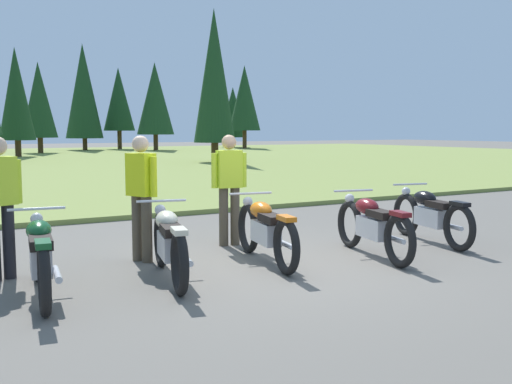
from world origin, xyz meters
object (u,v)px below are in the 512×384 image
(rider_in_hivis_vest, at_px, (229,183))
(motorcycle_cream, at_px, (169,242))
(motorcycle_british_green, at_px, (41,256))
(rider_checking_bike, at_px, (141,191))
(motorcycle_black, at_px, (431,215))
(motorcycle_maroon, at_px, (373,225))
(motorcycle_orange, at_px, (266,230))

(rider_in_hivis_vest, bearing_deg, motorcycle_cream, -136.46)
(motorcycle_british_green, height_order, rider_checking_bike, rider_checking_bike)
(motorcycle_black, xyz_separation_m, rider_in_hivis_vest, (-2.79, 1.37, 0.51))
(motorcycle_british_green, bearing_deg, rider_checking_bike, 36.46)
(motorcycle_cream, bearing_deg, rider_checking_bike, 87.25)
(motorcycle_cream, height_order, motorcycle_black, same)
(motorcycle_cream, bearing_deg, rider_in_hivis_vest, 43.54)
(motorcycle_black, xyz_separation_m, rider_checking_bike, (-4.31, 0.97, 0.51))
(motorcycle_maroon, bearing_deg, motorcycle_cream, 175.80)
(motorcycle_orange, xyz_separation_m, rider_in_hivis_vest, (0.14, 1.30, 0.51))
(motorcycle_british_green, distance_m, rider_checking_bike, 1.93)
(motorcycle_british_green, bearing_deg, motorcycle_cream, 0.77)
(motorcycle_black, bearing_deg, rider_checking_bike, 167.38)
(motorcycle_british_green, xyz_separation_m, motorcycle_maroon, (4.35, -0.19, 0.00))
(motorcycle_british_green, relative_size, motorcycle_cream, 1.01)
(motorcycle_cream, relative_size, motorcycle_orange, 0.99)
(motorcycle_cream, distance_m, motorcycle_black, 4.36)
(motorcycle_british_green, xyz_separation_m, motorcycle_cream, (1.44, 0.02, 0.00))
(motorcycle_maroon, bearing_deg, motorcycle_black, 12.86)
(motorcycle_british_green, height_order, motorcycle_black, same)
(motorcycle_british_green, bearing_deg, motorcycle_orange, 4.31)
(rider_checking_bike, bearing_deg, motorcycle_british_green, -143.54)
(motorcycle_orange, height_order, motorcycle_black, same)
(motorcycle_black, height_order, rider_checking_bike, rider_checking_bike)
(motorcycle_british_green, distance_m, motorcycle_orange, 2.88)
(motorcycle_british_green, relative_size, motorcycle_orange, 1.00)
(motorcycle_black, distance_m, rider_checking_bike, 4.45)
(motorcycle_cream, height_order, rider_in_hivis_vest, rider_in_hivis_vest)
(motorcycle_british_green, relative_size, rider_in_hivis_vest, 1.25)
(rider_checking_bike, bearing_deg, motorcycle_black, -12.62)
(motorcycle_orange, bearing_deg, motorcycle_cream, -172.15)
(motorcycle_black, relative_size, rider_checking_bike, 1.24)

